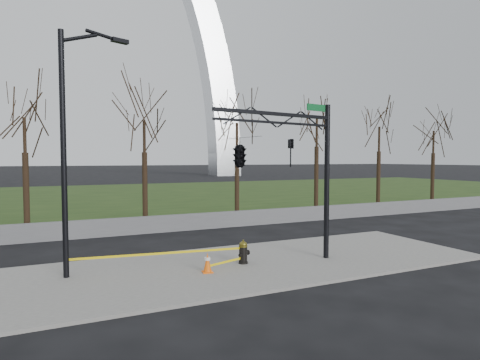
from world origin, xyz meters
name	(u,v)px	position (x,y,z in m)	size (l,w,h in m)	color
ground	(250,266)	(0.00, 0.00, 0.00)	(500.00, 500.00, 0.00)	black
sidewalk	(250,264)	(0.00, 0.00, 0.05)	(18.00, 6.00, 0.10)	slate
grass_strip	(125,196)	(0.00, 30.00, 0.03)	(120.00, 40.00, 0.06)	#233A15
guardrail	(186,222)	(0.00, 8.00, 0.45)	(60.00, 0.30, 0.90)	#59595B
gateway_arch	(89,19)	(0.00, 75.00, 32.50)	(66.00, 6.00, 65.00)	#BABDC1
tree_row	(194,161)	(1.77, 12.00, 3.81)	(49.54, 4.00, 7.61)	black
fire_hydrant	(243,252)	(-0.24, 0.06, 0.50)	(0.54, 0.38, 0.87)	black
traffic_cone	(207,263)	(-1.85, -0.51, 0.43)	(0.39, 0.39, 0.67)	#FF630D
street_light	(70,135)	(-5.98, 0.96, 4.69)	(2.30, 0.95, 8.21)	black
traffic_signal_mast	(259,153)	(-0.17, -1.00, 4.15)	(5.06, 2.53, 6.00)	black
caution_tape	(175,255)	(-2.74, 0.32, 0.59)	(5.95, 1.40, 0.44)	yellow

